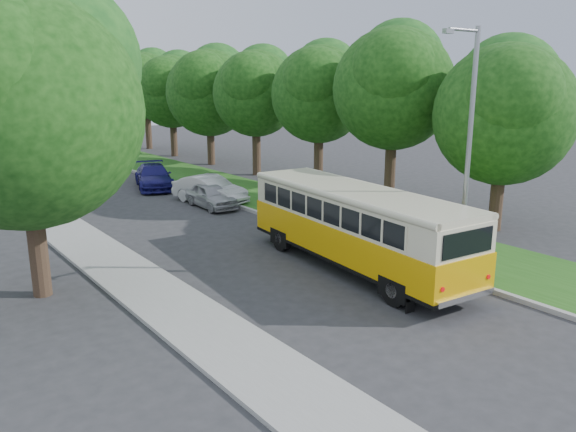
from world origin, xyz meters
TOP-DOWN VIEW (x-y plane):
  - ground at (0.00, 0.00)m, footprint 120.00×120.00m
  - curb at (3.60, 5.00)m, footprint 0.20×70.00m
  - grass_verge at (5.95, 5.00)m, footprint 4.50×70.00m
  - sidewalk at (-4.80, 5.00)m, footprint 2.20×70.00m
  - treeline at (3.15, 17.99)m, footprint 24.27×41.91m
  - lamppost_near at (4.21, -2.50)m, footprint 1.71×0.16m
  - lamppost_far at (-4.70, 16.00)m, footprint 1.71×0.16m
  - warning_sign at (-4.50, 11.98)m, footprint 0.56×0.10m
  - vintage_bus at (1.76, -0.03)m, footprint 3.39×9.89m
  - car_silver at (2.54, 11.29)m, footprint 1.58×3.68m
  - car_white at (3.00, 12.23)m, footprint 2.59×4.61m
  - car_blue at (2.36, 17.84)m, footprint 3.38×5.22m
  - car_grey at (1.67, 28.87)m, footprint 2.46×5.01m

SIDE VIEW (x-z plane):
  - ground at x=0.00m, z-range 0.00..0.00m
  - sidewalk at x=-4.80m, z-range 0.00..0.12m
  - grass_verge at x=5.95m, z-range 0.00..0.13m
  - curb at x=3.60m, z-range 0.00..0.15m
  - car_silver at x=2.54m, z-range 0.00..1.24m
  - car_grey at x=1.67m, z-range 0.00..1.37m
  - car_blue at x=2.36m, z-range 0.00..1.41m
  - car_white at x=3.00m, z-range 0.00..1.44m
  - vintage_bus at x=1.76m, z-range 0.00..2.88m
  - warning_sign at x=-4.50m, z-range 0.46..2.96m
  - lamppost_far at x=-4.70m, z-range 0.37..7.87m
  - lamppost_near at x=4.21m, z-range 0.37..8.37m
  - treeline at x=3.15m, z-range 1.20..10.66m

